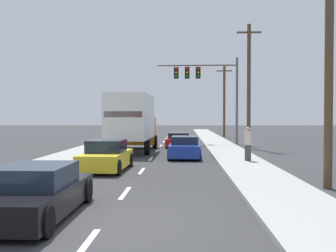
{
  "coord_description": "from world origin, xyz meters",
  "views": [
    {
      "loc": [
        1.82,
        -8.77,
        2.41
      ],
      "look_at": [
        0.88,
        15.78,
        1.8
      ],
      "focal_mm": 42.33,
      "sensor_mm": 36.0,
      "label": 1
    }
  ],
  "objects_px": {
    "box_truck": "(133,120)",
    "car_black": "(34,193)",
    "traffic_signal_mast": "(201,79)",
    "utility_pole_near": "(329,28)",
    "utility_pole_mid": "(249,85)",
    "car_red": "(179,140)",
    "utility_pole_far": "(224,100)",
    "pedestrian_near_corner": "(248,144)",
    "car_blue": "(185,148)",
    "car_yellow": "(106,157)"
  },
  "relations": [
    {
      "from": "box_truck",
      "to": "car_black",
      "type": "height_order",
      "value": "box_truck"
    },
    {
      "from": "car_black",
      "to": "traffic_signal_mast",
      "type": "height_order",
      "value": "traffic_signal_mast"
    },
    {
      "from": "utility_pole_near",
      "to": "utility_pole_mid",
      "type": "relative_size",
      "value": 1.13
    },
    {
      "from": "traffic_signal_mast",
      "to": "utility_pole_mid",
      "type": "relative_size",
      "value": 0.8
    },
    {
      "from": "car_red",
      "to": "utility_pole_near",
      "type": "xyz_separation_m",
      "value": [
        5.12,
        -17.94,
        4.8
      ]
    },
    {
      "from": "utility_pole_near",
      "to": "utility_pole_far",
      "type": "xyz_separation_m",
      "value": [
        -0.04,
        32.9,
        -1.06
      ]
    },
    {
      "from": "car_black",
      "to": "utility_pole_far",
      "type": "height_order",
      "value": "utility_pole_far"
    },
    {
      "from": "utility_pole_far",
      "to": "pedestrian_near_corner",
      "type": "height_order",
      "value": "utility_pole_far"
    },
    {
      "from": "pedestrian_near_corner",
      "to": "traffic_signal_mast",
      "type": "bearing_deg",
      "value": 97.24
    },
    {
      "from": "traffic_signal_mast",
      "to": "utility_pole_far",
      "type": "height_order",
      "value": "utility_pole_far"
    },
    {
      "from": "utility_pole_mid",
      "to": "utility_pole_far",
      "type": "distance_m",
      "value": 16.6
    },
    {
      "from": "car_blue",
      "to": "utility_pole_far",
      "type": "bearing_deg",
      "value": 78.64
    },
    {
      "from": "utility_pole_mid",
      "to": "pedestrian_near_corner",
      "type": "bearing_deg",
      "value": -99.5
    },
    {
      "from": "box_truck",
      "to": "traffic_signal_mast",
      "type": "xyz_separation_m",
      "value": [
        4.92,
        7.71,
        3.43
      ]
    },
    {
      "from": "car_yellow",
      "to": "traffic_signal_mast",
      "type": "bearing_deg",
      "value": 73.39
    },
    {
      "from": "car_black",
      "to": "pedestrian_near_corner",
      "type": "relative_size",
      "value": 2.54
    },
    {
      "from": "car_yellow",
      "to": "utility_pole_near",
      "type": "relative_size",
      "value": 0.39
    },
    {
      "from": "utility_pole_near",
      "to": "pedestrian_near_corner",
      "type": "bearing_deg",
      "value": 102.22
    },
    {
      "from": "car_blue",
      "to": "utility_pole_far",
      "type": "distance_m",
      "value": 23.95
    },
    {
      "from": "car_blue",
      "to": "utility_pole_far",
      "type": "relative_size",
      "value": 0.53
    },
    {
      "from": "utility_pole_mid",
      "to": "pedestrian_near_corner",
      "type": "relative_size",
      "value": 5.34
    },
    {
      "from": "car_blue",
      "to": "utility_pole_far",
      "type": "xyz_separation_m",
      "value": [
        4.66,
        23.2,
        3.69
      ]
    },
    {
      "from": "car_yellow",
      "to": "utility_pole_far",
      "type": "bearing_deg",
      "value": 74.13
    },
    {
      "from": "car_yellow",
      "to": "car_blue",
      "type": "distance_m",
      "value": 6.57
    },
    {
      "from": "box_truck",
      "to": "utility_pole_near",
      "type": "distance_m",
      "value": 15.74
    },
    {
      "from": "car_yellow",
      "to": "car_blue",
      "type": "height_order",
      "value": "car_yellow"
    },
    {
      "from": "car_black",
      "to": "utility_pole_far",
      "type": "bearing_deg",
      "value": 77.27
    },
    {
      "from": "car_red",
      "to": "traffic_signal_mast",
      "type": "bearing_deg",
      "value": 56.63
    },
    {
      "from": "car_red",
      "to": "utility_pole_near",
      "type": "bearing_deg",
      "value": -74.08
    },
    {
      "from": "car_red",
      "to": "utility_pole_mid",
      "type": "bearing_deg",
      "value": -17.51
    },
    {
      "from": "car_black",
      "to": "car_blue",
      "type": "distance_m",
      "value": 14.17
    },
    {
      "from": "box_truck",
      "to": "pedestrian_near_corner",
      "type": "height_order",
      "value": "box_truck"
    },
    {
      "from": "utility_pole_near",
      "to": "car_red",
      "type": "bearing_deg",
      "value": 105.92
    },
    {
      "from": "car_blue",
      "to": "utility_pole_near",
      "type": "distance_m",
      "value": 11.78
    },
    {
      "from": "utility_pole_far",
      "to": "utility_pole_mid",
      "type": "bearing_deg",
      "value": -89.65
    },
    {
      "from": "car_black",
      "to": "utility_pole_mid",
      "type": "relative_size",
      "value": 0.48
    },
    {
      "from": "car_blue",
      "to": "utility_pole_mid",
      "type": "bearing_deg",
      "value": 54.22
    },
    {
      "from": "traffic_signal_mast",
      "to": "box_truck",
      "type": "bearing_deg",
      "value": -122.56
    },
    {
      "from": "car_yellow",
      "to": "utility_pole_near",
      "type": "height_order",
      "value": "utility_pole_near"
    },
    {
      "from": "car_black",
      "to": "box_truck",
      "type": "bearing_deg",
      "value": 89.35
    },
    {
      "from": "car_yellow",
      "to": "car_blue",
      "type": "relative_size",
      "value": 0.93
    },
    {
      "from": "car_yellow",
      "to": "utility_pole_mid",
      "type": "bearing_deg",
      "value": 55.76
    },
    {
      "from": "car_blue",
      "to": "traffic_signal_mast",
      "type": "xyz_separation_m",
      "value": [
        1.44,
        11.06,
        5.0
      ]
    },
    {
      "from": "car_yellow",
      "to": "utility_pole_near",
      "type": "distance_m",
      "value": 10.35
    },
    {
      "from": "utility_pole_near",
      "to": "pedestrian_near_corner",
      "type": "distance_m",
      "value": 8.32
    },
    {
      "from": "utility_pole_far",
      "to": "car_yellow",
      "type": "bearing_deg",
      "value": -105.87
    },
    {
      "from": "car_black",
      "to": "utility_pole_near",
      "type": "bearing_deg",
      "value": 25.46
    },
    {
      "from": "utility_pole_mid",
      "to": "box_truck",
      "type": "bearing_deg",
      "value": -158.47
    },
    {
      "from": "car_black",
      "to": "pedestrian_near_corner",
      "type": "height_order",
      "value": "pedestrian_near_corner"
    },
    {
      "from": "box_truck",
      "to": "pedestrian_near_corner",
      "type": "bearing_deg",
      "value": -42.43
    }
  ]
}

